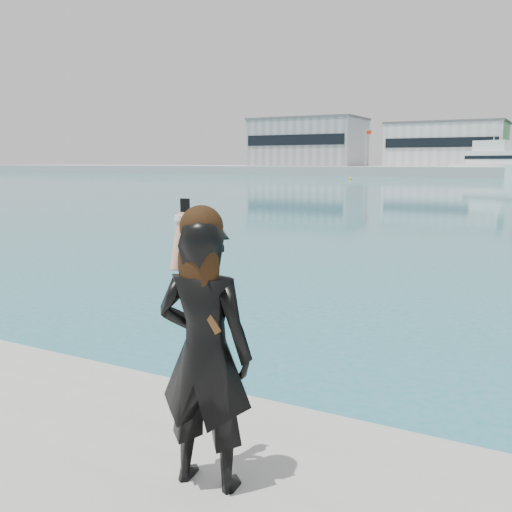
{
  "coord_description": "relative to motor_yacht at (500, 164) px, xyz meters",
  "views": [
    {
      "loc": [
        2.43,
        -3.39,
        2.96
      ],
      "look_at": [
        0.41,
        0.29,
        2.26
      ],
      "focal_mm": 40.0,
      "sensor_mm": 36.0,
      "label": 1
    }
  ],
  "objects": [
    {
      "name": "motor_yacht",
      "position": [
        0.0,
        0.0,
        0.0
      ],
      "size": [
        20.13,
        13.07,
        9.16
      ],
      "rotation": [
        0.0,
        0.0,
        -0.43
      ],
      "color": "white",
      "rests_on": "ground"
    },
    {
      "name": "woman",
      "position": [
        9.78,
        -113.95,
        -0.81
      ],
      "size": [
        0.71,
        0.52,
        1.92
      ],
      "rotation": [
        0.0,
        0.0,
        3.28
      ],
      "color": "black",
      "rests_on": "near_quay"
    },
    {
      "name": "buoy_far",
      "position": [
        -21.29,
        -22.9,
        -2.57
      ],
      "size": [
        0.5,
        0.5,
        0.5
      ],
      "primitive_type": "sphere",
      "color": "yellow",
      "rests_on": "ground"
    },
    {
      "name": "warehouse_white",
      "position": [
        -12.63,
        14.45,
        4.19
      ],
      "size": [
        24.48,
        15.35,
        9.5
      ],
      "color": "silver",
      "rests_on": "far_quay"
    },
    {
      "name": "flagpole_left",
      "position": [
        -28.53,
        7.47,
        3.96
      ],
      "size": [
        1.28,
        0.16,
        8.0
      ],
      "color": "silver",
      "rests_on": "far_quay"
    },
    {
      "name": "warehouse_grey_left",
      "position": [
        -45.63,
        14.45,
        5.19
      ],
      "size": [
        26.52,
        16.36,
        11.5
      ],
      "color": "gray",
      "rests_on": "far_quay"
    }
  ]
}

